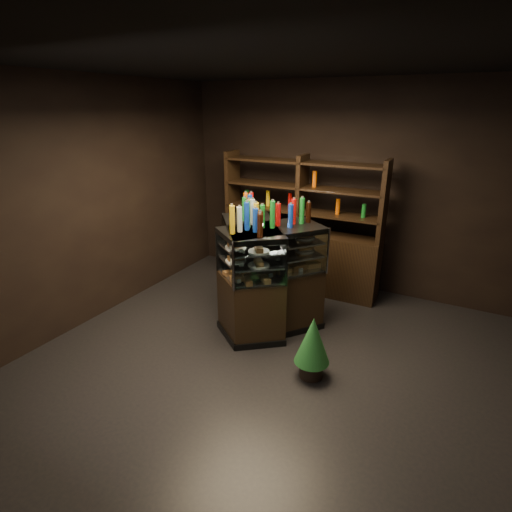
{
  "coord_description": "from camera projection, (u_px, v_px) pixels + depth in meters",
  "views": [
    {
      "loc": [
        1.63,
        -3.23,
        2.64
      ],
      "look_at": [
        -0.45,
        0.58,
        1.0
      ],
      "focal_mm": 28.0,
      "sensor_mm": 36.0,
      "label": 1
    }
  ],
  "objects": [
    {
      "name": "food_display",
      "position": [
        261.0,
        253.0,
        4.76
      ],
      "size": [
        1.1,
        0.99,
        0.42
      ],
      "color": "#C08B45",
      "rests_on": "display_case"
    },
    {
      "name": "room_shell",
      "position": [
        269.0,
        187.0,
        3.63
      ],
      "size": [
        5.02,
        5.02,
        3.01
      ],
      "color": "black",
      "rests_on": "ground"
    },
    {
      "name": "display_case",
      "position": [
        261.0,
        293.0,
        4.96
      ],
      "size": [
        1.49,
        1.34,
        1.33
      ],
      "rotation": [
        0.0,
        0.0,
        0.01
      ],
      "color": "black",
      "rests_on": "ground"
    },
    {
      "name": "ground",
      "position": [
        267.0,
        366.0,
        4.32
      ],
      "size": [
        5.0,
        5.0,
        0.0
      ],
      "primitive_type": "plane",
      "color": "black",
      "rests_on": "ground"
    },
    {
      "name": "bottles_top",
      "position": [
        262.0,
        214.0,
        4.6
      ],
      "size": [
        0.93,
        0.85,
        0.3
      ],
      "color": "#0F38B2",
      "rests_on": "display_case"
    },
    {
      "name": "potted_conifer",
      "position": [
        313.0,
        339.0,
        4.0
      ],
      "size": [
        0.36,
        0.36,
        0.77
      ],
      "rotation": [
        0.0,
        0.0,
        -0.01
      ],
      "color": "black",
      "rests_on": "ground"
    },
    {
      "name": "back_shelving",
      "position": [
        300.0,
        249.0,
        6.01
      ],
      "size": [
        2.37,
        0.47,
        2.0
      ],
      "rotation": [
        0.0,
        0.0,
        0.02
      ],
      "color": "black",
      "rests_on": "ground"
    }
  ]
}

